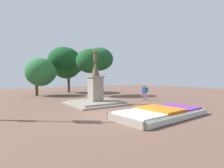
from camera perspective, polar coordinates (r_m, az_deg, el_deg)
ground_plane at (r=12.10m, az=-0.16°, el=-10.27°), size 75.66×75.66×0.00m
flower_planter at (r=12.15m, az=15.61°, el=-9.09°), size 6.69×3.57×0.58m
statue_monument at (r=17.06m, az=-5.41°, el=-3.60°), size 5.00×5.00×5.26m
pedestrian_with_handbag at (r=20.38m, az=10.39°, el=-2.45°), size 0.41×0.69×1.75m
pedestrian_near_planter at (r=22.52m, az=11.09°, el=-2.22°), size 0.54×0.33×1.60m
park_tree_far_left at (r=26.79m, az=-22.02°, el=3.57°), size 4.19×4.31×5.40m
park_tree_behind_statue at (r=25.00m, az=-5.63°, el=7.77°), size 5.50×4.29×6.91m
park_tree_far_right at (r=31.10m, az=-14.47°, el=6.84°), size 6.54×5.74×7.71m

